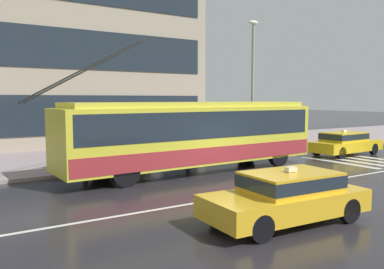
{
  "coord_description": "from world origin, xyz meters",
  "views": [
    {
      "loc": [
        -9.37,
        -10.85,
        3.08
      ],
      "look_at": [
        -0.15,
        3.5,
        1.55
      ],
      "focal_mm": 37.17,
      "sensor_mm": 36.0,
      "label": 1
    }
  ],
  "objects_px": {
    "bus_shelter": "(133,118)",
    "pedestrian_walking_past": "(144,129)",
    "taxi_oncoming_near": "(287,195)",
    "street_lamp": "(253,76)",
    "trolleybus": "(195,133)",
    "pedestrian_at_shelter": "(83,133)",
    "pedestrian_approaching_curb": "(188,137)",
    "taxi_ahead_of_bus": "(345,142)"
  },
  "relations": [
    {
      "from": "bus_shelter",
      "to": "pedestrian_walking_past",
      "type": "bearing_deg",
      "value": -74.11
    },
    {
      "from": "trolleybus",
      "to": "pedestrian_walking_past",
      "type": "height_order",
      "value": "trolleybus"
    },
    {
      "from": "taxi_oncoming_near",
      "to": "taxi_ahead_of_bus",
      "type": "height_order",
      "value": "same"
    },
    {
      "from": "pedestrian_at_shelter",
      "to": "trolleybus",
      "type": "bearing_deg",
      "value": -26.27
    },
    {
      "from": "taxi_ahead_of_bus",
      "to": "pedestrian_walking_past",
      "type": "height_order",
      "value": "pedestrian_walking_past"
    },
    {
      "from": "street_lamp",
      "to": "pedestrian_approaching_curb",
      "type": "bearing_deg",
      "value": 164.81
    },
    {
      "from": "trolleybus",
      "to": "pedestrian_walking_past",
      "type": "xyz_separation_m",
      "value": [
        -0.86,
        3.16,
        0.03
      ]
    },
    {
      "from": "pedestrian_at_shelter",
      "to": "pedestrian_walking_past",
      "type": "height_order",
      "value": "pedestrian_at_shelter"
    },
    {
      "from": "taxi_oncoming_near",
      "to": "street_lamp",
      "type": "relative_size",
      "value": 0.62
    },
    {
      "from": "bus_shelter",
      "to": "street_lamp",
      "type": "xyz_separation_m",
      "value": [
        6.04,
        -1.88,
        2.13
      ]
    },
    {
      "from": "pedestrian_approaching_curb",
      "to": "bus_shelter",
      "type": "bearing_deg",
      "value": 160.04
    },
    {
      "from": "pedestrian_walking_past",
      "to": "pedestrian_approaching_curb",
      "type": "bearing_deg",
      "value": -4.78
    },
    {
      "from": "taxi_ahead_of_bus",
      "to": "pedestrian_at_shelter",
      "type": "bearing_deg",
      "value": 170.37
    },
    {
      "from": "pedestrian_approaching_curb",
      "to": "street_lamp",
      "type": "distance_m",
      "value": 4.73
    },
    {
      "from": "trolleybus",
      "to": "taxi_ahead_of_bus",
      "type": "relative_size",
      "value": 2.81
    },
    {
      "from": "pedestrian_at_shelter",
      "to": "pedestrian_approaching_curb",
      "type": "relative_size",
      "value": 1.13
    },
    {
      "from": "taxi_oncoming_near",
      "to": "pedestrian_at_shelter",
      "type": "distance_m",
      "value": 9.49
    },
    {
      "from": "taxi_ahead_of_bus",
      "to": "bus_shelter",
      "type": "relative_size",
      "value": 1.12
    },
    {
      "from": "street_lamp",
      "to": "taxi_ahead_of_bus",
      "type": "bearing_deg",
      "value": -26.3
    },
    {
      "from": "bus_shelter",
      "to": "pedestrian_approaching_curb",
      "type": "height_order",
      "value": "bus_shelter"
    },
    {
      "from": "trolleybus",
      "to": "pedestrian_at_shelter",
      "type": "xyz_separation_m",
      "value": [
        -4.15,
        2.05,
        0.06
      ]
    },
    {
      "from": "trolleybus",
      "to": "pedestrian_walking_past",
      "type": "bearing_deg",
      "value": 105.3
    },
    {
      "from": "trolleybus",
      "to": "taxi_ahead_of_bus",
      "type": "distance_m",
      "value": 9.71
    },
    {
      "from": "taxi_oncoming_near",
      "to": "pedestrian_at_shelter",
      "type": "xyz_separation_m",
      "value": [
        -2.25,
        9.17,
        0.98
      ]
    },
    {
      "from": "pedestrian_at_shelter",
      "to": "pedestrian_walking_past",
      "type": "bearing_deg",
      "value": 18.72
    },
    {
      "from": "bus_shelter",
      "to": "street_lamp",
      "type": "bearing_deg",
      "value": -17.26
    },
    {
      "from": "bus_shelter",
      "to": "pedestrian_walking_past",
      "type": "distance_m",
      "value": 0.91
    },
    {
      "from": "taxi_oncoming_near",
      "to": "pedestrian_walking_past",
      "type": "bearing_deg",
      "value": 84.25
    },
    {
      "from": "taxi_ahead_of_bus",
      "to": "pedestrian_at_shelter",
      "type": "relative_size",
      "value": 2.31
    },
    {
      "from": "taxi_oncoming_near",
      "to": "pedestrian_approaching_curb",
      "type": "xyz_separation_m",
      "value": [
        3.42,
        10.08,
        0.47
      ]
    },
    {
      "from": "bus_shelter",
      "to": "trolleybus",
      "type": "bearing_deg",
      "value": -74.58
    },
    {
      "from": "bus_shelter",
      "to": "pedestrian_approaching_curb",
      "type": "xyz_separation_m",
      "value": [
        2.59,
        -0.94,
        -0.97
      ]
    },
    {
      "from": "pedestrian_at_shelter",
      "to": "pedestrian_walking_past",
      "type": "distance_m",
      "value": 3.46
    },
    {
      "from": "trolleybus",
      "to": "pedestrian_at_shelter",
      "type": "distance_m",
      "value": 4.62
    },
    {
      "from": "pedestrian_approaching_curb",
      "to": "pedestrian_walking_past",
      "type": "relative_size",
      "value": 0.89
    },
    {
      "from": "street_lamp",
      "to": "trolleybus",
      "type": "bearing_deg",
      "value": -157.83
    },
    {
      "from": "pedestrian_approaching_curb",
      "to": "pedestrian_walking_past",
      "type": "height_order",
      "value": "pedestrian_walking_past"
    },
    {
      "from": "street_lamp",
      "to": "bus_shelter",
      "type": "bearing_deg",
      "value": 162.74
    },
    {
      "from": "trolleybus",
      "to": "pedestrian_at_shelter",
      "type": "height_order",
      "value": "trolleybus"
    },
    {
      "from": "bus_shelter",
      "to": "taxi_ahead_of_bus",
      "type": "bearing_deg",
      "value": -21.36
    },
    {
      "from": "pedestrian_walking_past",
      "to": "street_lamp",
      "type": "height_order",
      "value": "street_lamp"
    },
    {
      "from": "taxi_ahead_of_bus",
      "to": "street_lamp",
      "type": "height_order",
      "value": "street_lamp"
    }
  ]
}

